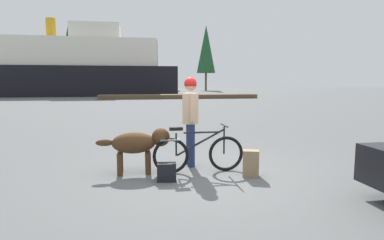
% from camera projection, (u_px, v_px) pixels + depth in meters
% --- Properties ---
extents(ground_plane, '(160.00, 160.00, 0.00)m').
position_uv_depth(ground_plane, '(210.00, 175.00, 5.78)').
color(ground_plane, '#595B5B').
extents(bicycle, '(1.71, 0.44, 0.89)m').
position_uv_depth(bicycle, '(198.00, 153.00, 5.89)').
color(bicycle, black).
rests_on(bicycle, ground_plane).
extents(person_cyclist, '(0.32, 0.53, 1.77)m').
position_uv_depth(person_cyclist, '(190.00, 113.00, 6.30)').
color(person_cyclist, navy).
rests_on(person_cyclist, ground_plane).
extents(dog, '(1.34, 0.45, 0.83)m').
position_uv_depth(dog, '(138.00, 143.00, 5.83)').
color(dog, '#472D19').
rests_on(dog, ground_plane).
extents(backpack, '(0.33, 0.28, 0.47)m').
position_uv_depth(backpack, '(251.00, 163.00, 5.66)').
color(backpack, '#8C7251').
rests_on(backpack, ground_plane).
extents(handbag_pannier, '(0.34, 0.21, 0.31)m').
position_uv_depth(handbag_pannier, '(167.00, 172.00, 5.39)').
color(handbag_pannier, black).
rests_on(handbag_pannier, ground_plane).
extents(dock_pier, '(15.74, 2.33, 0.40)m').
position_uv_depth(dock_pier, '(179.00, 96.00, 32.05)').
color(dock_pier, brown).
rests_on(dock_pier, ground_plane).
extents(ferry_boat, '(23.39, 7.53, 9.05)m').
position_uv_depth(ferry_boat, '(78.00, 69.00, 38.26)').
color(ferry_boat, black).
rests_on(ferry_boat, ground_plane).
extents(sailboat_moored, '(6.49, 1.82, 7.31)m').
position_uv_depth(sailboat_moored, '(158.00, 90.00, 43.66)').
color(sailboat_moored, silver).
rests_on(sailboat_moored, ground_plane).
extents(pine_tree_far_left, '(3.41, 3.41, 10.98)m').
position_uv_depth(pine_tree_far_left, '(69.00, 51.00, 53.50)').
color(pine_tree_far_left, '#4C331E').
rests_on(pine_tree_far_left, ground_plane).
extents(pine_tree_center, '(3.21, 3.21, 9.01)m').
position_uv_depth(pine_tree_center, '(124.00, 60.00, 57.94)').
color(pine_tree_center, '#4C331E').
rests_on(pine_tree_center, ground_plane).
extents(pine_tree_far_right, '(3.55, 3.55, 12.26)m').
position_uv_depth(pine_tree_far_right, '(206.00, 49.00, 60.18)').
color(pine_tree_far_right, '#4C331E').
rests_on(pine_tree_far_right, ground_plane).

